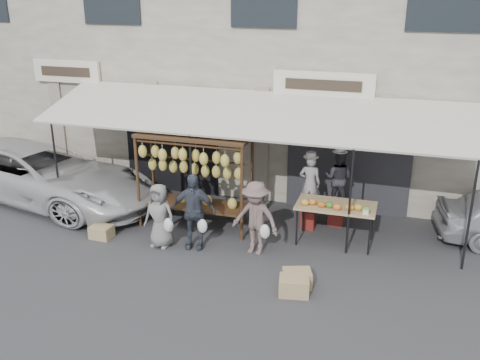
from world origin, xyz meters
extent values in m
plane|color=#2D2D30|center=(0.00, 0.00, 0.00)|extent=(90.00, 90.00, 0.00)
cube|color=#BEB5A1|center=(0.00, 6.50, 3.50)|extent=(24.00, 6.00, 7.00)
cube|color=#232328|center=(2.20, 3.46, 1.25)|extent=(3.00, 0.10, 2.50)
cube|color=black|center=(-2.50, 3.46, 1.25)|extent=(2.60, 0.10, 2.50)
cube|color=silver|center=(1.50, 3.40, 3.15)|extent=(2.40, 0.10, 0.60)
cube|color=silver|center=(-5.50, 3.40, 3.15)|extent=(2.00, 0.10, 0.60)
cube|color=beige|center=(0.00, 2.30, 2.60)|extent=(10.00, 2.34, 0.63)
cylinder|color=black|center=(-4.50, 1.15, 1.15)|extent=(0.05, 0.05, 2.30)
cylinder|color=black|center=(-1.00, 1.15, 1.15)|extent=(0.05, 0.05, 2.30)
cylinder|color=black|center=(2.50, 1.15, 1.15)|extent=(0.05, 0.05, 2.30)
cylinder|color=black|center=(4.80, 1.15, 1.15)|extent=(0.05, 0.05, 2.30)
cylinder|color=#442D16|center=(-2.30, 1.08, 1.10)|extent=(0.07, 0.07, 2.20)
cylinder|color=#442D16|center=(0.20, 1.08, 1.10)|extent=(0.07, 0.07, 2.20)
cylinder|color=#442D16|center=(-2.30, 1.88, 1.10)|extent=(0.07, 0.07, 2.20)
cylinder|color=#442D16|center=(0.20, 1.88, 1.10)|extent=(0.07, 0.07, 2.20)
cube|color=#442D16|center=(-1.05, 1.48, 2.20)|extent=(2.60, 0.90, 0.07)
cylinder|color=#442D16|center=(-1.05, 1.13, 2.08)|extent=(2.50, 0.05, 0.05)
cylinder|color=#442D16|center=(-1.05, 1.83, 2.08)|extent=(2.50, 0.05, 0.05)
cylinder|color=#442D16|center=(-1.05, 1.48, 1.65)|extent=(2.50, 0.05, 0.05)
cube|color=#442D16|center=(-1.05, 1.48, 0.55)|extent=(2.50, 0.80, 0.05)
ellipsoid|color=#CFC54E|center=(-2.15, 1.13, 1.84)|extent=(0.20, 0.18, 0.30)
ellipsoid|color=#CFC54E|center=(-1.90, 1.28, 1.82)|extent=(0.20, 0.18, 0.30)
ellipsoid|color=#CFC54E|center=(-1.66, 1.13, 1.80)|extent=(0.20, 0.18, 0.30)
ellipsoid|color=#CFC54E|center=(-1.41, 1.28, 1.83)|extent=(0.20, 0.18, 0.30)
ellipsoid|color=#CFC54E|center=(-1.17, 1.13, 1.85)|extent=(0.20, 0.18, 0.30)
ellipsoid|color=#CFC54E|center=(-0.93, 1.28, 1.81)|extent=(0.20, 0.18, 0.30)
ellipsoid|color=#CFC54E|center=(-0.68, 1.13, 1.80)|extent=(0.20, 0.18, 0.30)
ellipsoid|color=#CFC54E|center=(-0.44, 1.28, 1.81)|extent=(0.20, 0.18, 0.30)
ellipsoid|color=#CFC54E|center=(-0.19, 1.13, 1.81)|extent=(0.20, 0.18, 0.30)
ellipsoid|color=#CFC54E|center=(0.05, 1.28, 1.86)|extent=(0.20, 0.18, 0.30)
ellipsoid|color=#CFC54E|center=(-2.10, 1.48, 1.43)|extent=(0.20, 0.18, 0.30)
ellipsoid|color=#CFC54E|center=(-1.84, 1.48, 1.44)|extent=(0.20, 0.18, 0.30)
ellipsoid|color=#CFC54E|center=(-1.57, 1.48, 1.42)|extent=(0.20, 0.18, 0.30)
ellipsoid|color=#CFC54E|center=(-1.31, 1.48, 1.44)|extent=(0.20, 0.18, 0.30)
ellipsoid|color=#CFC54E|center=(-1.05, 1.48, 1.42)|extent=(0.20, 0.18, 0.30)
ellipsoid|color=#CFC54E|center=(-0.79, 1.48, 1.40)|extent=(0.20, 0.18, 0.30)
ellipsoid|color=#CFC54E|center=(-0.52, 1.48, 1.41)|extent=(0.20, 0.18, 0.30)
ellipsoid|color=#CFC54E|center=(-0.26, 1.48, 1.39)|extent=(0.20, 0.18, 0.30)
ellipsoid|color=#CFC54E|center=(0.00, 1.48, 1.41)|extent=(0.20, 0.18, 0.30)
cube|color=tan|center=(2.18, 1.58, 0.88)|extent=(1.70, 0.90, 0.05)
cylinder|color=black|center=(1.41, 1.21, 0.42)|extent=(0.04, 0.04, 0.85)
cylinder|color=black|center=(2.95, 1.21, 0.42)|extent=(0.04, 0.04, 0.85)
cylinder|color=black|center=(1.41, 1.95, 0.42)|extent=(0.04, 0.04, 0.85)
cylinder|color=black|center=(2.95, 1.95, 0.42)|extent=(0.04, 0.04, 0.85)
ellipsoid|color=gold|center=(1.54, 1.34, 0.97)|extent=(0.18, 0.14, 0.14)
ellipsoid|color=orange|center=(1.69, 1.42, 0.97)|extent=(0.18, 0.14, 0.14)
ellipsoid|color=#B25919|center=(1.90, 1.33, 0.97)|extent=(0.18, 0.14, 0.14)
ellipsoid|color=#477226|center=(2.07, 1.36, 0.97)|extent=(0.18, 0.14, 0.14)
ellipsoid|color=orange|center=(2.24, 1.29, 0.97)|extent=(0.18, 0.14, 0.14)
ellipsoid|color=orange|center=(2.49, 1.35, 0.97)|extent=(0.18, 0.14, 0.14)
ellipsoid|color=gold|center=(2.66, 1.40, 0.97)|extent=(0.18, 0.14, 0.14)
ellipsoid|color=#598C33|center=(2.83, 1.34, 0.97)|extent=(0.18, 0.14, 0.14)
imported|color=gray|center=(1.49, 2.15, 1.11)|extent=(0.51, 0.36, 1.33)
imported|color=#2C2B34|center=(2.08, 2.56, 1.16)|extent=(0.71, 0.59, 1.34)
imported|color=slate|center=(-1.40, 0.29, 0.71)|extent=(0.73, 0.50, 1.43)
imported|color=#383D49|center=(-0.69, 0.46, 0.84)|extent=(1.03, 0.54, 1.68)
imported|color=#67534F|center=(0.65, 0.59, 0.80)|extent=(1.12, 0.77, 1.60)
cube|color=maroon|center=(1.49, 2.15, 0.22)|extent=(0.35, 0.35, 0.45)
cube|color=maroon|center=(2.08, 2.56, 0.24)|extent=(0.41, 0.41, 0.49)
cube|color=tan|center=(1.77, -0.46, 0.16)|extent=(0.63, 0.55, 0.32)
cube|color=tan|center=(1.77, -0.75, 0.16)|extent=(0.61, 0.51, 0.33)
cube|color=tan|center=(-2.84, 0.25, 0.14)|extent=(0.49, 0.38, 0.29)
imported|color=silver|center=(-5.76, 1.93, 1.04)|extent=(5.37, 3.26, 2.09)
camera|label=1|loc=(3.35, -9.19, 5.37)|focal=40.00mm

